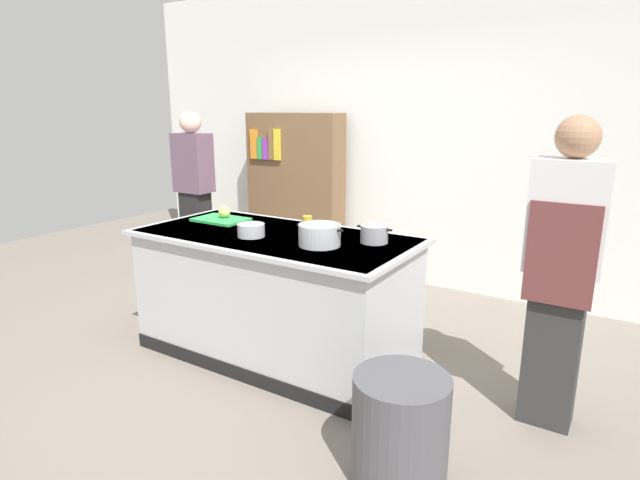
{
  "coord_description": "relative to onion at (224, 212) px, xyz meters",
  "views": [
    {
      "loc": [
        2.13,
        -2.78,
        1.75
      ],
      "look_at": [
        0.25,
        0.2,
        0.85
      ],
      "focal_mm": 29.05,
      "sensor_mm": 36.0,
      "label": 1
    }
  ],
  "objects": [
    {
      "name": "ground_plane",
      "position": [
        0.61,
        -0.16,
        -0.97
      ],
      "size": [
        10.0,
        10.0,
        0.0
      ],
      "primitive_type": "plane",
      "color": "slate"
    },
    {
      "name": "back_wall",
      "position": [
        0.61,
        1.94,
        0.53
      ],
      "size": [
        6.4,
        0.12,
        3.0
      ],
      "primitive_type": "cube",
      "color": "white",
      "rests_on": "ground_plane"
    },
    {
      "name": "counter_island",
      "position": [
        0.61,
        -0.17,
        -0.5
      ],
      "size": [
        1.98,
        0.98,
        0.9
      ],
      "color": "#B7BABF",
      "rests_on": "ground_plane"
    },
    {
      "name": "cutting_board",
      "position": [
        -0.01,
        -0.03,
        -0.06
      ],
      "size": [
        0.4,
        0.28,
        0.02
      ],
      "primitive_type": "cube",
      "color": "green",
      "rests_on": "counter_island"
    },
    {
      "name": "onion",
      "position": [
        0.0,
        0.0,
        0.0
      ],
      "size": [
        0.09,
        0.09,
        0.09
      ],
      "primitive_type": "sphere",
      "color": "tan",
      "rests_on": "cutting_board"
    },
    {
      "name": "stock_pot",
      "position": [
        1.03,
        -0.25,
        0.0
      ],
      "size": [
        0.33,
        0.27,
        0.14
      ],
      "color": "#B7BABF",
      "rests_on": "counter_island"
    },
    {
      "name": "sauce_pan",
      "position": [
        1.29,
        0.0,
        -0.01
      ],
      "size": [
        0.25,
        0.18,
        0.11
      ],
      "color": "#99999E",
      "rests_on": "counter_island"
    },
    {
      "name": "mixing_bowl",
      "position": [
        0.51,
        -0.3,
        -0.02
      ],
      "size": [
        0.19,
        0.19,
        0.09
      ],
      "primitive_type": "cylinder",
      "color": "#B7BABF",
      "rests_on": "counter_island"
    },
    {
      "name": "juice_cup",
      "position": [
        0.72,
        0.08,
        -0.02
      ],
      "size": [
        0.07,
        0.07,
        0.1
      ],
      "primitive_type": "cylinder",
      "color": "yellow",
      "rests_on": "counter_island"
    },
    {
      "name": "trash_bin",
      "position": [
        1.91,
        -0.93,
        -0.69
      ],
      "size": [
        0.46,
        0.46,
        0.55
      ],
      "primitive_type": "cylinder",
      "color": "#4C4C51",
      "rests_on": "ground_plane"
    },
    {
      "name": "person_chef",
      "position": [
        2.42,
        -0.02,
        -0.05
      ],
      "size": [
        0.38,
        0.25,
        1.72
      ],
      "rotation": [
        0.0,
        0.0,
        1.3
      ],
      "color": "#313131",
      "rests_on": "ground_plane"
    },
    {
      "name": "person_guest",
      "position": [
        -1.23,
        0.89,
        -0.06
      ],
      "size": [
        0.38,
        0.24,
        1.72
      ],
      "rotation": [
        0.0,
        0.0,
        -1.55
      ],
      "color": "black",
      "rests_on": "ground_plane"
    },
    {
      "name": "bookshelf",
      "position": [
        -0.47,
        1.63,
        -0.11
      ],
      "size": [
        1.1,
        0.31,
        1.7
      ],
      "color": "brown",
      "rests_on": "ground_plane"
    }
  ]
}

